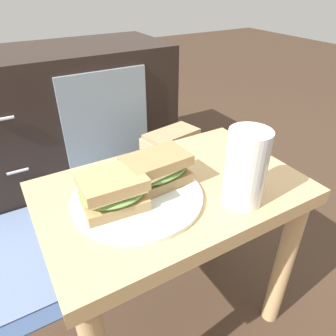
# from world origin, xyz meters

# --- Properties ---
(ground_plane) EXTENTS (8.00, 8.00, 0.00)m
(ground_plane) POSITION_xyz_m (0.00, 0.00, 0.00)
(ground_plane) COLOR #3D2B1E
(side_table) EXTENTS (0.56, 0.36, 0.46)m
(side_table) POSITION_xyz_m (0.00, 0.00, 0.37)
(side_table) COLOR tan
(side_table) RESTS_ON ground
(tv_cabinet) EXTENTS (0.96, 0.46, 0.58)m
(tv_cabinet) POSITION_xyz_m (-0.01, 0.95, 0.29)
(tv_cabinet) COLOR black
(tv_cabinet) RESTS_ON ground
(plate) EXTENTS (0.26, 0.26, 0.01)m
(plate) POSITION_xyz_m (-0.08, 0.00, 0.47)
(plate) COLOR silver
(plate) RESTS_ON side_table
(sandwich_front) EXTENTS (0.13, 0.11, 0.07)m
(sandwich_front) POSITION_xyz_m (-0.14, -0.01, 0.50)
(sandwich_front) COLOR tan
(sandwich_front) RESTS_ON plate
(sandwich_back) EXTENTS (0.15, 0.10, 0.07)m
(sandwich_back) POSITION_xyz_m (-0.03, 0.01, 0.50)
(sandwich_back) COLOR #9E7A4C
(sandwich_back) RESTS_ON plate
(beer_glass) EXTENTS (0.08, 0.08, 0.15)m
(beer_glass) POSITION_xyz_m (0.09, -0.11, 0.54)
(beer_glass) COLOR silver
(beer_glass) RESTS_ON side_table
(paper_bag) EXTENTS (0.24, 0.17, 0.32)m
(paper_bag) POSITION_xyz_m (0.29, 0.48, 0.16)
(paper_bag) COLOR tan
(paper_bag) RESTS_ON ground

